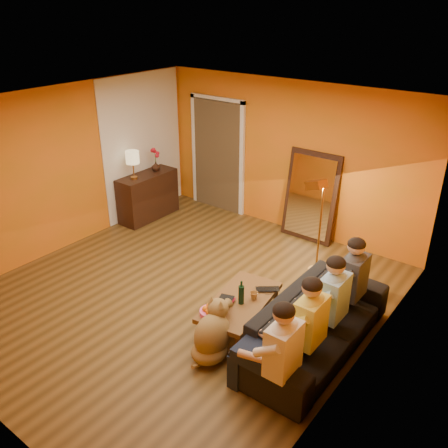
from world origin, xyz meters
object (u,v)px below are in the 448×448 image
Objects in this scene: person_far_right at (353,284)px; table_lamp at (133,165)px; mirror_frame at (311,196)px; person_mid_right at (333,304)px; dog at (213,331)px; tumbler at (254,296)px; laptop at (268,291)px; person_mid_left at (310,329)px; sideboard at (148,196)px; person_far_left at (283,357)px; sofa at (316,324)px; coffee_table at (240,314)px; wine_bottle at (241,292)px; floor_lamp at (320,229)px; vase at (156,166)px.

table_lamp is at bearing 173.72° from person_far_right.
mirror_frame reaches higher than table_lamp.
mirror_frame is 1.25× the size of person_mid_right.
dog reaches higher than tumbler.
person_far_right is at bearing 39.81° from tumbler.
dog is at bearing -135.42° from person_mid_right.
laptop is at bearing 75.38° from tumbler.
person_mid_left is (4.37, -1.58, -0.49)m from table_lamp.
person_far_left is (4.37, -2.43, 0.18)m from sideboard.
sideboard is 4.48m from sofa.
tumbler is at bearing -144.13° from laptop.
person_far_right reaches higher than coffee_table.
wine_bottle is (3.37, -1.73, 0.15)m from sideboard.
floor_lamp reaches higher than vase.
laptop is (-0.87, 0.55, -0.18)m from person_mid_left.
vase is at bearing 90.00° from table_lamp.
person_mid_right is (1.05, 0.35, 0.40)m from coffee_table.
tumbler is 0.60× the size of vase.
person_mid_right is (0.13, 0.10, 0.28)m from sofa.
floor_lamp reaches higher than table_lamp.
mirror_frame is 2.86m from coffee_table.
vase is (-3.44, 0.12, 0.22)m from floor_lamp.
person_far_left is 1.10m from person_mid_right.
table_lamp is 0.70× the size of dog.
person_far_right is (0.00, 1.65, 0.00)m from person_far_left.
laptop is at bearing 128.24° from person_far_left.
dog is at bearing -92.76° from coffee_table.
table_lamp is 3.49m from floor_lamp.
floor_lamp is at bearing 27.03° from sofa.
laptop is at bearing 92.95° from dog.
table_lamp is at bearing 157.06° from wine_bottle.
table_lamp is 1.65× the size of wine_bottle.
person_far_left reaches higher than wine_bottle.
dog is (3.39, -2.00, -0.74)m from table_lamp.
sofa is at bearing -18.65° from sideboard.
floor_lamp reaches higher than person_mid_right.
person_mid_right is at bearing -19.89° from vase.
mirror_frame is 1.29× the size of sideboard.
dog is at bearing -80.00° from mirror_frame.
tumbler is (0.07, 0.17, -0.11)m from wine_bottle.
tumbler is (-0.93, 0.87, -0.14)m from person_far_left.
table_lamp is 0.35× the size of floor_lamp.
dog is 1.83m from person_far_right.
mirror_frame reaches higher than person_mid_right.
person_far_right is 3.94× the size of wine_bottle.
mirror_frame reaches higher than laptop.
person_mid_left reaches higher than wine_bottle.
table_lamp reaches higher than laptop.
laptop is (3.50, -1.03, -0.67)m from table_lamp.
mirror_frame is at bearing 109.60° from dog.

